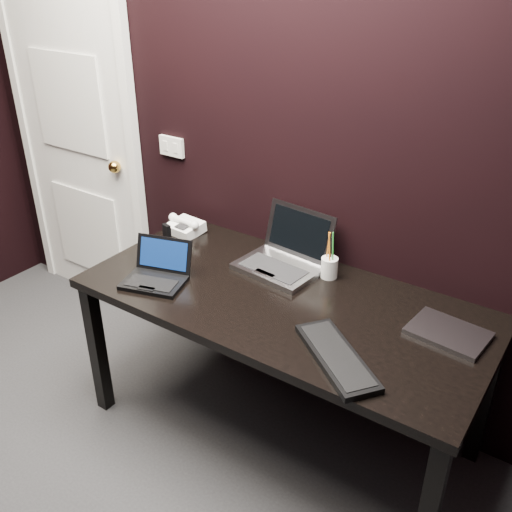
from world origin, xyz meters
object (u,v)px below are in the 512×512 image
Objects in this scene: silver_laptop at (284,258)px; pen_cup at (329,267)px; desk at (282,313)px; desk_phone at (185,226)px; door at (77,138)px; netbook at (157,274)px; ext_keyboard at (336,357)px; closed_laptop at (448,333)px; mobile_phone at (166,236)px.

silver_laptop is 0.22m from pen_cup.
desk_phone is (-0.73, 0.24, 0.11)m from desk.
netbook is (1.13, -0.57, -0.27)m from door.
pen_cup is (0.81, 0.02, 0.01)m from desk_phone.
ext_keyboard is at bearing -32.71° from desk.
pen_cup is at bearing 36.96° from netbook.
netbook is 0.81× the size of silver_laptop.
desk is at bearing 20.41° from netbook.
ext_keyboard is 1.20m from desk_phone.
netbook is 1.05× the size of closed_laptop.
ext_keyboard is (2.02, -0.61, -0.29)m from door.
door is at bearing 176.11° from pen_cup.
ext_keyboard is at bearing -2.94° from netbook.
closed_laptop is 1.49× the size of desk_phone.
netbook is 3.24× the size of mobile_phone.
door reaches higher than netbook.
door reaches higher than desk_phone.
mobile_phone reaches higher than ext_keyboard.
netbook is at bearing -143.04° from pen_cup.
ext_keyboard is 1.93× the size of pen_cup.
door is 9.84× the size of pen_cup.
silver_laptop is at bearing -1.79° from desk_phone.
netbook is at bearing 177.06° from ext_keyboard.
desk_phone is 0.92× the size of pen_cup.
closed_laptop is (0.65, 0.13, 0.09)m from desk.
ext_keyboard is 0.58m from pen_cup.
pen_cup reaches higher than closed_laptop.
pen_cup is at bearing 1.30° from desk_phone.
ext_keyboard is 1.16m from mobile_phone.
door is 22.12× the size of mobile_phone.
silver_laptop is (1.52, -0.15, -0.26)m from door.
mobile_phone is at bearing -169.10° from pen_cup.
closed_laptop is at bearing -4.64° from desk_phone.
pen_cup reaches higher than ext_keyboard.
closed_laptop is 1.37× the size of pen_cup.
mobile_phone reaches higher than desk.
desk is at bearing -12.82° from door.
silver_laptop is 1.77× the size of pen_cup.
netbook is at bearing -164.67° from closed_laptop.
pen_cup reaches higher than desk.
door is at bearing 153.26° from netbook.
door reaches higher than closed_laptop.
door is 2.13m from ext_keyboard.
netbook is 0.74× the size of ext_keyboard.
closed_laptop is (0.28, 0.37, -0.00)m from ext_keyboard.
closed_laptop is (0.78, -0.09, -0.04)m from silver_laptop.
door is at bearing 171.58° from desk_phone.
netbook is 1.21m from closed_laptop.
desk_phone is at bearing 178.21° from silver_laptop.
desk_phone reaches higher than closed_laptop.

